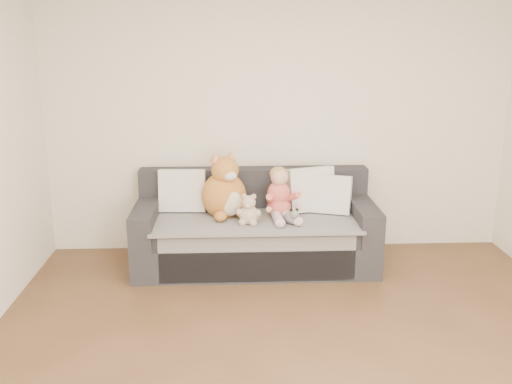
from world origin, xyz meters
TOP-DOWN VIEW (x-y plane):
  - room_shell at (0.00, 0.42)m, footprint 5.00×5.00m
  - sofa at (-0.25, 2.06)m, footprint 2.20×0.94m
  - cushion_left at (-0.93, 2.24)m, footprint 0.45×0.21m
  - cushion_right_back at (0.28, 2.20)m, footprint 0.49×0.33m
  - cushion_right_front at (0.45, 2.11)m, footprint 0.43×0.29m
  - toddler at (-0.03, 2.00)m, footprint 0.33×0.48m
  - plush_cat at (-0.53, 2.07)m, footprint 0.50×0.51m
  - teddy_bear at (-0.32, 1.81)m, footprint 0.22×0.17m
  - plush_cow at (0.07, 1.79)m, footprint 0.13×0.20m
  - sippy_cup at (-0.34, 1.85)m, footprint 0.11×0.09m

SIDE VIEW (x-z plane):
  - sofa at x=-0.25m, z-range -0.12..0.73m
  - plush_cow at x=0.07m, z-range 0.46..0.62m
  - sippy_cup at x=-0.34m, z-range 0.48..0.60m
  - teddy_bear at x=-0.32m, z-range 0.44..0.73m
  - cushion_right_front at x=0.45m, z-range 0.47..0.84m
  - toddler at x=-0.03m, z-range 0.43..0.91m
  - cushion_left at x=-0.93m, z-range 0.47..0.88m
  - cushion_right_back at x=0.28m, z-range 0.47..0.89m
  - plush_cat at x=-0.53m, z-range 0.39..1.02m
  - room_shell at x=0.00m, z-range -1.20..3.80m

